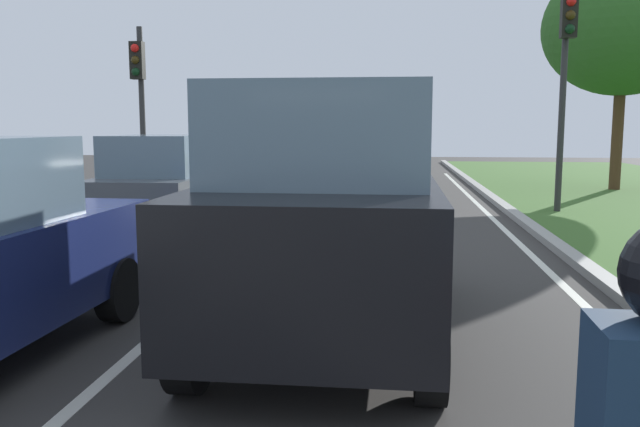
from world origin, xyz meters
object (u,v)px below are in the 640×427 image
at_px(car_hatchback_far, 163,186).
at_px(traffic_light_overhead_left, 140,87).
at_px(tree_roadside_far, 624,28).
at_px(car_suv_ahead, 329,211).
at_px(traffic_light_near_right, 566,60).

relative_size(car_hatchback_far, traffic_light_overhead_left, 0.86).
xyz_separation_m(car_hatchback_far, tree_roadside_far, (10.58, 9.05, 3.83)).
bearing_deg(tree_roadside_far, car_suv_ahead, -116.57).
bearing_deg(car_hatchback_far, traffic_light_near_right, 23.60).
bearing_deg(car_suv_ahead, traffic_light_near_right, 64.76).
distance_m(car_suv_ahead, traffic_light_near_right, 10.00).
relative_size(car_suv_ahead, traffic_light_overhead_left, 1.04).
bearing_deg(traffic_light_overhead_left, traffic_light_near_right, -5.74).
height_order(car_suv_ahead, traffic_light_overhead_left, traffic_light_overhead_left).
bearing_deg(car_hatchback_far, traffic_light_overhead_left, 113.64).
bearing_deg(car_suv_ahead, tree_roadside_far, 63.77).
height_order(car_hatchback_far, traffic_light_near_right, traffic_light_near_right).
distance_m(car_suv_ahead, traffic_light_overhead_left, 11.44).
bearing_deg(tree_roadside_far, traffic_light_overhead_left, -160.85).
xyz_separation_m(traffic_light_overhead_left, tree_roadside_far, (12.76, 4.43, 1.85)).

